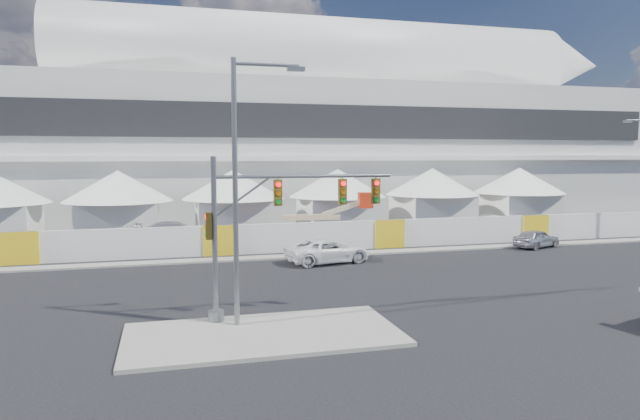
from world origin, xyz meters
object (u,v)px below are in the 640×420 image
object	(u,v)px
traffic_mast	(260,229)
streetlight_median	(242,174)
boom_lift	(303,233)
sedan_silver	(536,238)
lot_car_a	(496,223)
lot_car_c	(176,233)
pickup_curb	(328,251)
lot_car_b	(574,223)

from	to	relation	value
traffic_mast	streetlight_median	xyz separation A→B (m)	(-0.76, -0.77, 2.21)
traffic_mast	boom_lift	xyz separation A→B (m)	(5.82, 17.15, -2.67)
sedan_silver	traffic_mast	size ratio (longest dim) A/B	0.51
lot_car_a	lot_car_c	size ratio (longest dim) A/B	0.73
streetlight_median	lot_car_a	bearing A→B (deg)	41.74
pickup_curb	boom_lift	xyz separation A→B (m)	(-0.20, 5.97, 0.31)
sedan_silver	lot_car_b	distance (m)	10.89
lot_car_b	lot_car_c	size ratio (longest dim) A/B	0.78
sedan_silver	lot_car_c	size ratio (longest dim) A/B	0.69
sedan_silver	boom_lift	xyz separation A→B (m)	(-16.15, 4.42, 0.40)
lot_car_b	traffic_mast	world-z (taller)	traffic_mast
pickup_curb	traffic_mast	size ratio (longest dim) A/B	0.70
pickup_curb	traffic_mast	distance (m)	13.04
streetlight_median	lot_car_b	bearing A→B (deg)	32.79
pickup_curb	traffic_mast	bearing A→B (deg)	141.23
lot_car_a	traffic_mast	distance (m)	32.48
lot_car_b	traffic_mast	xyz separation A→B (m)	(-30.57, -19.42, 2.98)
pickup_curb	streetlight_median	size ratio (longest dim) A/B	0.53
lot_car_c	pickup_curb	bearing A→B (deg)	-132.54
lot_car_b	streetlight_median	size ratio (longest dim) A/B	0.44
lot_car_a	boom_lift	bearing A→B (deg)	102.91
pickup_curb	lot_car_b	size ratio (longest dim) A/B	1.21
lot_car_b	lot_car_c	xyz separation A→B (m)	(-33.50, 1.90, 0.07)
streetlight_median	boom_lift	size ratio (longest dim) A/B	1.27
sedan_silver	streetlight_median	size ratio (longest dim) A/B	0.39
sedan_silver	pickup_curb	bearing A→B (deg)	75.36
sedan_silver	pickup_curb	distance (m)	16.03
lot_car_a	lot_car_c	xyz separation A→B (m)	(-27.11, -0.16, 0.14)
boom_lift	sedan_silver	bearing A→B (deg)	-5.19
boom_lift	pickup_curb	bearing A→B (deg)	-77.99
pickup_curb	traffic_mast	world-z (taller)	traffic_mast
pickup_curb	lot_car_c	bearing A→B (deg)	30.95
traffic_mast	streetlight_median	world-z (taller)	streetlight_median
pickup_curb	streetlight_median	distance (m)	14.69
pickup_curb	boom_lift	bearing A→B (deg)	-8.57
sedan_silver	boom_lift	distance (m)	16.75
sedan_silver	traffic_mast	bearing A→B (deg)	99.89
streetlight_median	boom_lift	world-z (taller)	streetlight_median
lot_car_b	streetlight_median	distance (m)	37.63
sedan_silver	lot_car_b	xyz separation A→B (m)	(8.60, 6.69, 0.09)
lot_car_a	lot_car_b	distance (m)	6.72
traffic_mast	lot_car_c	bearing A→B (deg)	97.83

